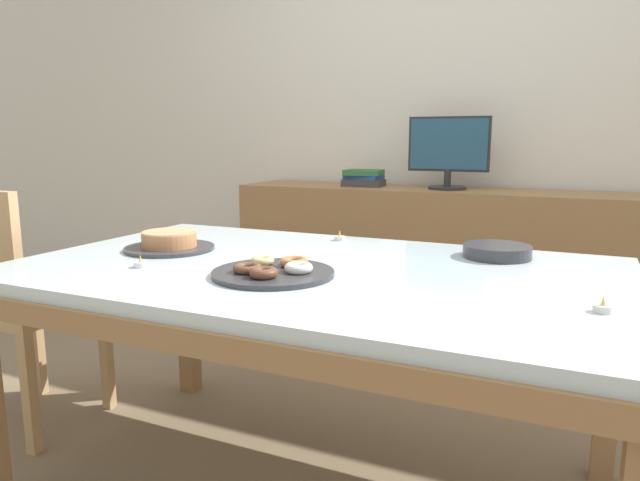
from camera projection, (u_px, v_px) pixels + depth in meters
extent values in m
cube|color=silver|center=(450.00, 105.00, 3.23)|extent=(8.00, 0.10, 2.60)
cube|color=silver|center=(313.00, 272.00, 1.68)|extent=(1.76, 1.04, 0.04)
cube|color=olive|center=(216.00, 341.00, 1.24)|extent=(1.79, 0.08, 0.06)
cube|color=olive|center=(369.00, 256.00, 2.13)|extent=(1.79, 0.08, 0.06)
cube|color=olive|center=(97.00, 262.00, 2.03)|extent=(0.08, 1.08, 0.06)
cube|color=olive|center=(188.00, 316.00, 2.51)|extent=(0.07, 0.07, 0.68)
cube|color=olive|center=(609.00, 382.00, 1.83)|extent=(0.07, 0.07, 0.68)
cube|color=tan|center=(29.00, 307.00, 2.21)|extent=(0.44, 0.44, 0.04)
cube|color=tan|center=(106.00, 356.00, 2.36)|extent=(0.04, 0.04, 0.45)
cube|color=tan|center=(38.00, 344.00, 2.49)|extent=(0.04, 0.04, 0.45)
cube|color=tan|center=(30.00, 394.00, 2.01)|extent=(0.04, 0.04, 0.45)
cube|color=olive|center=(433.00, 266.00, 3.11)|extent=(2.18, 0.44, 0.85)
cylinder|color=#262628|center=(447.00, 188.00, 3.01)|extent=(0.20, 0.20, 0.02)
cylinder|color=#262628|center=(447.00, 178.00, 3.00)|extent=(0.04, 0.04, 0.09)
cube|color=#262628|center=(449.00, 144.00, 2.97)|extent=(0.42, 0.02, 0.28)
cube|color=navy|center=(448.00, 144.00, 2.96)|extent=(0.40, 0.00, 0.26)
cube|color=#3F3838|center=(364.00, 183.00, 3.20)|extent=(0.22, 0.15, 0.04)
cube|color=#23478C|center=(364.00, 177.00, 3.19)|extent=(0.20, 0.15, 0.02)
cube|color=#2D6638|center=(364.00, 172.00, 3.19)|extent=(0.22, 0.18, 0.03)
cylinder|color=#333338|center=(170.00, 248.00, 1.91)|extent=(0.30, 0.30, 0.01)
cylinder|color=#BC7A4C|center=(169.00, 240.00, 1.91)|extent=(0.18, 0.18, 0.05)
cylinder|color=#EDA16C|center=(169.00, 232.00, 1.90)|extent=(0.18, 0.18, 0.01)
cylinder|color=#333338|center=(273.00, 273.00, 1.55)|extent=(0.33, 0.33, 0.01)
torus|color=white|center=(299.00, 268.00, 1.53)|extent=(0.08, 0.08, 0.03)
torus|color=#B27042|center=(294.00, 262.00, 1.61)|extent=(0.08, 0.08, 0.02)
torus|color=#EAD184|center=(263.00, 260.00, 1.63)|extent=(0.07, 0.07, 0.02)
torus|color=brown|center=(247.00, 268.00, 1.53)|extent=(0.08, 0.08, 0.02)
torus|color=brown|center=(264.00, 273.00, 1.47)|extent=(0.07, 0.07, 0.03)
cylinder|color=#333338|center=(497.00, 256.00, 1.79)|extent=(0.21, 0.21, 0.01)
cylinder|color=#333338|center=(497.00, 253.00, 1.79)|extent=(0.21, 0.21, 0.01)
cylinder|color=#333338|center=(497.00, 250.00, 1.79)|extent=(0.21, 0.21, 0.01)
cylinder|color=#333338|center=(497.00, 247.00, 1.79)|extent=(0.21, 0.21, 0.01)
cylinder|color=silver|center=(141.00, 265.00, 1.65)|extent=(0.04, 0.04, 0.02)
cylinder|color=white|center=(141.00, 263.00, 1.65)|extent=(0.03, 0.03, 0.00)
cone|color=#F9B74C|center=(140.00, 258.00, 1.65)|extent=(0.01, 0.01, 0.02)
cylinder|color=silver|center=(603.00, 309.00, 1.23)|extent=(0.04, 0.04, 0.02)
cylinder|color=white|center=(603.00, 306.00, 1.22)|extent=(0.03, 0.03, 0.00)
cone|color=#F9B74C|center=(603.00, 300.00, 1.22)|extent=(0.01, 0.01, 0.02)
cylinder|color=silver|center=(340.00, 238.00, 2.09)|extent=(0.04, 0.04, 0.02)
cylinder|color=white|center=(340.00, 237.00, 2.09)|extent=(0.03, 0.03, 0.00)
cone|color=#F9B74C|center=(340.00, 233.00, 2.09)|extent=(0.01, 0.01, 0.02)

